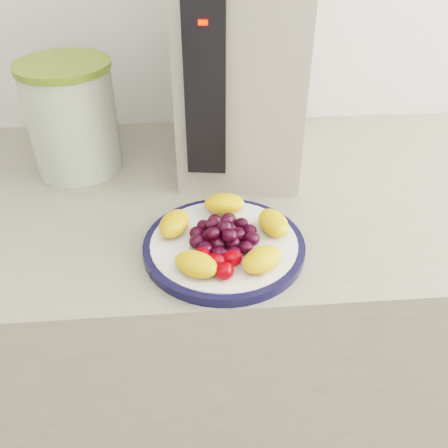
{
  "coord_description": "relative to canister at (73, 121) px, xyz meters",
  "views": [
    {
      "loc": [
        -0.0,
        0.43,
        1.38
      ],
      "look_at": [
        0.04,
        1.03,
        0.95
      ],
      "focal_mm": 40.0,
      "sensor_mm": 36.0,
      "label": 1
    }
  ],
  "objects": [
    {
      "name": "plate_face",
      "position": [
        0.26,
        -0.28,
        -0.09
      ],
      "size": [
        0.22,
        0.22,
        0.02
      ],
      "primitive_type": "cylinder",
      "color": "white",
      "rests_on": "counter"
    },
    {
      "name": "appliance_panel",
      "position": [
        0.24,
        -0.12,
        0.1
      ],
      "size": [
        0.07,
        0.03,
        0.28
      ],
      "primitive_type": "cube",
      "rotation": [
        0.0,
        0.0,
        -0.14
      ],
      "color": "black",
      "rests_on": "appliance_body"
    },
    {
      "name": "fruit_plate",
      "position": [
        0.26,
        -0.29,
        -0.06
      ],
      "size": [
        0.21,
        0.21,
        0.04
      ],
      "color": "orange",
      "rests_on": "plate_face"
    },
    {
      "name": "plate_rim",
      "position": [
        0.26,
        -0.28,
        -0.09
      ],
      "size": [
        0.25,
        0.25,
        0.01
      ],
      "primitive_type": "cylinder",
      "color": "black",
      "rests_on": "counter"
    },
    {
      "name": "canister_lid",
      "position": [
        0.0,
        0.0,
        0.1
      ],
      "size": [
        0.22,
        0.22,
        0.01
      ],
      "primitive_type": "cylinder",
      "rotation": [
        0.0,
        0.0,
        0.37
      ],
      "color": "olive",
      "rests_on": "canister"
    },
    {
      "name": "counter",
      "position": [
        0.21,
        -0.11,
        -0.55
      ],
      "size": [
        3.5,
        0.6,
        0.9
      ],
      "primitive_type": "cube",
      "color": "gray",
      "rests_on": "floor"
    },
    {
      "name": "appliance_led",
      "position": [
        0.24,
        -0.14,
        0.2
      ],
      "size": [
        0.01,
        0.01,
        0.01
      ],
      "primitive_type": "cube",
      "rotation": [
        0.0,
        0.0,
        -0.14
      ],
      "color": "#FF0C05",
      "rests_on": "appliance_panel"
    },
    {
      "name": "canister",
      "position": [
        0.0,
        0.0,
        0.0
      ],
      "size": [
        0.21,
        0.21,
        0.19
      ],
      "primitive_type": "cylinder",
      "rotation": [
        0.0,
        0.0,
        0.37
      ],
      "color": "#335813",
      "rests_on": "counter"
    },
    {
      "name": "cabinet_face",
      "position": [
        0.21,
        -0.11,
        -0.58
      ],
      "size": [
        3.48,
        0.58,
        0.84
      ],
      "primitive_type": "cube",
      "color": "#786348",
      "rests_on": "floor"
    },
    {
      "name": "appliance_body",
      "position": [
        0.32,
        0.02,
        0.09
      ],
      "size": [
        0.25,
        0.33,
        0.37
      ],
      "primitive_type": "cube",
      "rotation": [
        0.0,
        0.0,
        -0.14
      ],
      "color": "#ABA292",
      "rests_on": "counter"
    }
  ]
}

